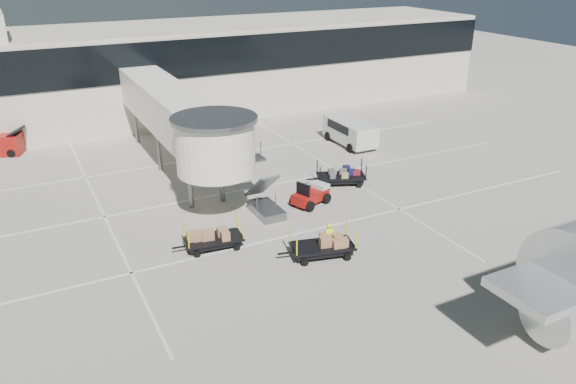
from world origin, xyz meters
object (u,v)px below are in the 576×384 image
(suitcase_cart, at_px, (340,177))
(box_cart_far, at_px, (214,238))
(minivan, at_px, (349,130))
(box_cart_near, at_px, (321,246))
(baggage_tug, at_px, (311,195))
(ground_worker, at_px, (330,237))

(suitcase_cart, xyz_separation_m, box_cart_far, (-10.43, -4.40, 0.01))
(suitcase_cart, xyz_separation_m, minivan, (5.12, 6.94, 0.62))
(box_cart_near, xyz_separation_m, minivan, (11.04, 14.60, 0.58))
(baggage_tug, relative_size, box_cart_far, 0.71)
(baggage_tug, bearing_deg, minivan, 25.47)
(baggage_tug, height_order, box_cart_far, baggage_tug)
(ground_worker, xyz_separation_m, minivan, (10.39, 14.38, 0.36))
(minivan, bearing_deg, box_cart_near, -126.88)
(baggage_tug, relative_size, suitcase_cart, 0.68)
(suitcase_cart, bearing_deg, ground_worker, -103.20)
(box_cart_far, height_order, ground_worker, ground_worker)
(baggage_tug, bearing_deg, box_cart_far, 178.49)
(baggage_tug, xyz_separation_m, box_cart_near, (-2.68, -5.80, -0.00))
(suitcase_cart, distance_m, minivan, 8.65)
(ground_worker, bearing_deg, minivan, 66.32)
(box_cart_far, height_order, minivan, minivan)
(suitcase_cart, height_order, box_cart_near, box_cart_near)
(box_cart_far, relative_size, minivan, 0.73)
(baggage_tug, distance_m, box_cart_near, 6.39)
(suitcase_cart, height_order, ground_worker, ground_worker)
(ground_worker, distance_m, minivan, 17.75)
(box_cart_near, distance_m, minivan, 18.31)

